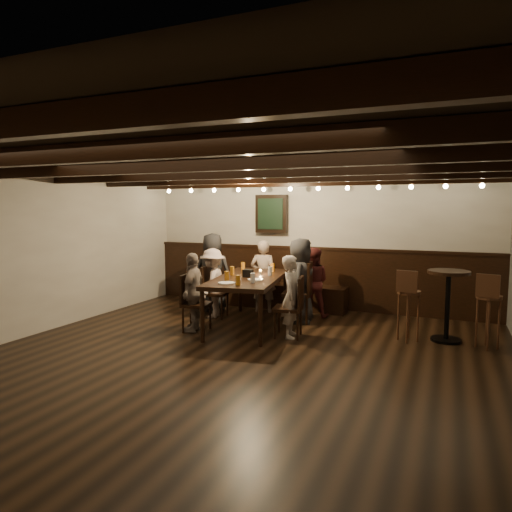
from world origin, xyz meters
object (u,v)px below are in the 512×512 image
at_px(bar_stool_right, 488,321).
at_px(chair_left_near, 215,302).
at_px(chair_right_near, 298,304).
at_px(person_bench_right, 313,282).
at_px(person_bench_centre, 263,276).
at_px(person_left_near, 213,283).
at_px(high_top_table, 448,295).
at_px(bar_stool_left, 408,315).
at_px(dining_table, 249,281).
at_px(chair_left_far, 196,314).
at_px(person_right_near, 300,281).
at_px(person_left_far, 193,292).
at_px(person_bench_left, 213,272).
at_px(chair_right_far, 289,319).
at_px(person_right_far, 292,297).

bearing_deg(bar_stool_right, chair_left_near, -169.13).
relative_size(chair_right_near, person_bench_right, 0.83).
bearing_deg(person_bench_centre, person_left_near, 38.66).
distance_m(high_top_table, bar_stool_right, 0.59).
relative_size(chair_left_near, high_top_table, 0.87).
relative_size(chair_left_near, bar_stool_left, 0.86).
xyz_separation_m(high_top_table, bar_stool_right, (0.50, -0.16, -0.28)).
distance_m(dining_table, chair_left_far, 0.97).
height_order(person_right_near, bar_stool_left, person_right_near).
bearing_deg(chair_left_near, person_right_near, 90.00).
distance_m(chair_left_far, person_left_far, 0.34).
distance_m(person_bench_left, person_bench_right, 1.80).
xyz_separation_m(person_left_near, bar_stool_right, (4.19, -0.12, -0.21)).
bearing_deg(person_bench_centre, chair_right_far, 115.60).
distance_m(dining_table, bar_stool_right, 3.40).
distance_m(chair_right_near, person_bench_left, 1.73).
distance_m(chair_left_near, chair_right_far, 1.70).
relative_size(dining_table, person_left_near, 1.90).
distance_m(person_bench_left, person_right_near, 1.71).
distance_m(chair_left_near, high_top_table, 3.68).
distance_m(person_left_near, high_top_table, 3.70).
bearing_deg(person_left_near, dining_table, 59.04).
bearing_deg(chair_right_far, high_top_table, -82.09).
bearing_deg(chair_left_near, person_bench_left, -158.02).
bearing_deg(chair_left_far, bar_stool_right, 90.91).
bearing_deg(person_bench_left, chair_left_far, 97.67).
relative_size(chair_left_near, chair_right_far, 0.99).
xyz_separation_m(dining_table, chair_left_far, (-0.63, -0.57, -0.46)).
bearing_deg(high_top_table, chair_right_far, -162.31).
xyz_separation_m(person_right_near, person_right_far, (0.15, -0.89, -0.09)).
height_order(dining_table, person_bench_right, person_bench_right).
height_order(dining_table, person_right_near, person_right_near).
bearing_deg(person_bench_left, chair_right_far, 140.17).
xyz_separation_m(dining_table, person_right_far, (0.82, -0.32, -0.13)).
xyz_separation_m(person_bench_left, bar_stool_left, (3.42, -0.59, -0.33)).
xyz_separation_m(person_left_far, person_right_near, (1.33, 1.14, 0.09)).
bearing_deg(person_bench_right, chair_right_near, 68.29).
height_order(person_bench_left, person_bench_right, person_bench_left).
relative_size(chair_right_far, high_top_table, 0.88).
xyz_separation_m(chair_left_far, person_left_far, (-0.03, -0.01, 0.33)).
height_order(chair_right_near, person_left_far, person_left_far).
distance_m(chair_right_near, bar_stool_left, 1.80).
distance_m(dining_table, person_right_near, 0.88).
relative_size(chair_left_near, chair_right_near, 0.88).
relative_size(dining_table, person_right_near, 1.63).
distance_m(chair_right_far, person_bench_left, 2.15).
relative_size(bar_stool_left, bar_stool_right, 1.00).
xyz_separation_m(person_left_far, person_right_far, (1.48, 0.25, -0.00)).
height_order(chair_right_near, bar_stool_left, bar_stool_left).
height_order(chair_right_far, bar_stool_right, bar_stool_right).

